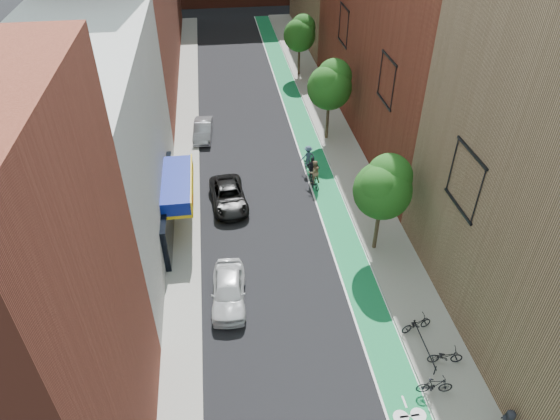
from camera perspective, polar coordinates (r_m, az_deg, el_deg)
name	(u,v)px	position (r m, az deg, el deg)	size (l,w,h in m)	color
ground	(316,407)	(24.03, 4.14, -21.53)	(160.00, 160.00, 0.00)	black
bike_lane	(303,129)	(43.90, 2.68, 9.21)	(2.00, 68.00, 0.01)	#12673D
sidewalk_left	(187,136)	(43.34, -10.59, 8.31)	(2.00, 68.00, 0.15)	gray
sidewalk_right	(332,127)	(44.35, 5.91, 9.46)	(3.00, 68.00, 0.15)	gray
building_left_white	(85,150)	(30.86, -21.41, 6.36)	(8.00, 20.00, 12.00)	silver
tree_near	(384,186)	(28.66, 11.77, 2.68)	(3.40, 3.36, 6.42)	#332619
tree_mid	(330,84)	(40.39, 5.76, 14.16)	(3.55, 3.53, 6.74)	#332619
tree_far	(300,33)	(53.40, 2.30, 19.61)	(3.30, 3.25, 6.21)	#332619
parked_car_white	(229,290)	(27.44, -5.89, -9.11)	(1.81, 4.50, 1.53)	silver
parked_car_black	(229,196)	(34.31, -5.90, 1.60)	(2.27, 4.93, 1.37)	black
parked_car_silver	(203,130)	(42.80, -8.79, 9.04)	(1.43, 4.11, 1.36)	gray
cyclist_lane_near	(314,176)	(35.83, 3.91, 3.92)	(1.00, 1.64, 2.14)	black
cyclist_lane_mid	(312,174)	(36.39, 3.73, 4.18)	(1.07, 1.92, 2.08)	black
cyclist_lane_far	(308,159)	(37.79, 3.23, 5.84)	(1.19, 1.56, 2.01)	black
parked_bike_near	(445,356)	(25.98, 18.36, -15.57)	(0.59, 1.71, 0.90)	black
parked_bike_mid	(435,385)	(24.78, 17.27, -18.60)	(0.47, 1.67, 1.01)	black
parked_bike_far	(416,324)	(26.89, 15.33, -12.45)	(0.59, 1.69, 0.89)	black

